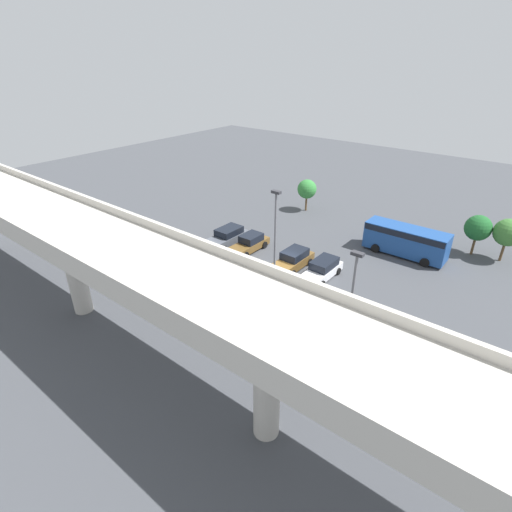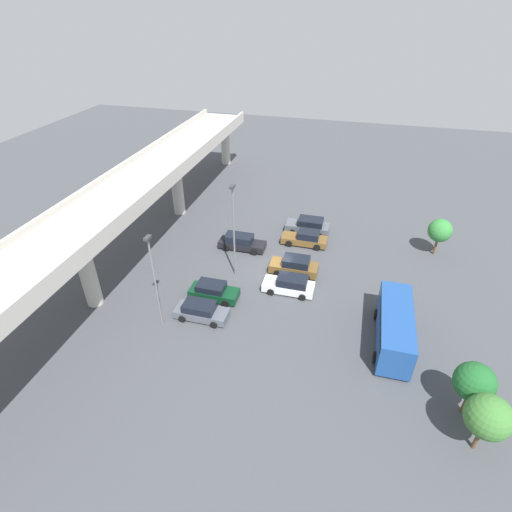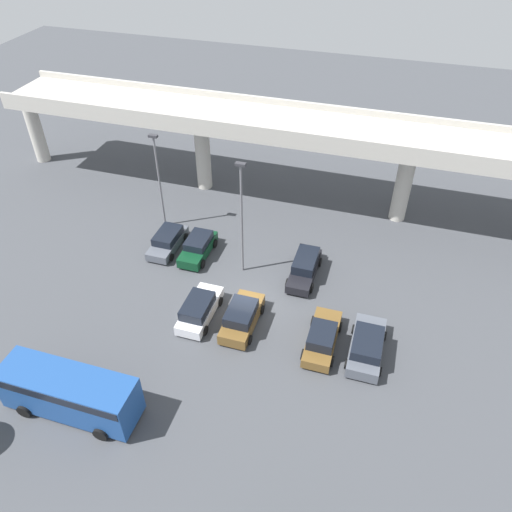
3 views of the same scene
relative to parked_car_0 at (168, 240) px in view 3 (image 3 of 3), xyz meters
The scene contains 12 objects.
ground_plane 9.49m from the parked_car_0, 29.15° to the right, with size 114.41×114.41×0.00m, color #424449.
highway_overpass 14.02m from the parked_car_0, 49.31° to the left, with size 54.75×6.04×8.16m.
parked_car_0 is the anchor object (origin of this frame).
parked_car_1 2.65m from the parked_car_0, ahead, with size 2.00×4.31×1.55m.
parked_car_2 8.32m from the parked_car_0, 50.41° to the right, with size 2.06×4.59×1.63m.
parked_car_3 10.41m from the parked_car_0, 37.14° to the right, with size 2.13×4.56×1.71m.
parked_car_4 11.17m from the parked_car_0, ahead, with size 1.97×4.89×1.61m.
parked_car_5 15.20m from the parked_car_0, 25.23° to the right, with size 2.02×4.81×1.62m.
parked_car_6 17.73m from the parked_car_0, 20.96° to the right, with size 2.22×4.82×1.66m.
shuttle_bus 15.30m from the parked_car_0, 85.43° to the right, with size 7.80×2.69×2.87m.
lamp_post_near_aisle 5.24m from the parked_car_0, 119.49° to the left, with size 0.70×0.35×8.27m.
lamp_post_mid_lot 8.06m from the parked_car_0, ahead, with size 0.70×0.35×9.14m.
Camera 3 is at (7.67, -23.39, 24.88)m, focal length 35.00 mm.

